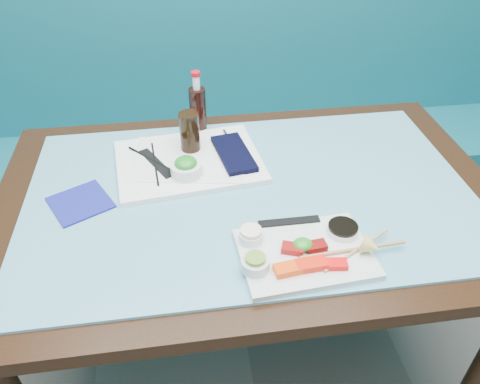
{
  "coord_description": "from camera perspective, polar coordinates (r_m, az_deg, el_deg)",
  "views": [
    {
      "loc": [
        -0.17,
        0.45,
        1.56
      ],
      "look_at": [
        -0.04,
        1.4,
        0.8
      ],
      "focal_mm": 35.0,
      "sensor_mm": 36.0,
      "label": 1
    }
  ],
  "objects": [
    {
      "name": "booth_bench",
      "position": [
        2.19,
        -2.41,
        5.63
      ],
      "size": [
        3.0,
        0.56,
        1.17
      ],
      "color": "#105D6B",
      "rests_on": "ground"
    },
    {
      "name": "dining_table",
      "position": [
        1.35,
        1.18,
        -2.97
      ],
      "size": [
        1.4,
        0.9,
        0.75
      ],
      "color": "black",
      "rests_on": "ground"
    },
    {
      "name": "glass_top",
      "position": [
        1.29,
        1.23,
        -0.07
      ],
      "size": [
        1.22,
        0.76,
        0.01
      ],
      "primitive_type": "cube",
      "color": "#5B9EB6",
      "rests_on": "dining_table"
    },
    {
      "name": "sashimi_plate",
      "position": [
        1.11,
        7.94,
        -7.46
      ],
      "size": [
        0.32,
        0.24,
        0.02
      ],
      "primitive_type": "cube",
      "rotation": [
        0.0,
        0.0,
        0.07
      ],
      "color": "silver",
      "rests_on": "glass_top"
    },
    {
      "name": "salmon_left",
      "position": [
        1.05,
        6.12,
        -9.27
      ],
      "size": [
        0.07,
        0.04,
        0.02
      ],
      "primitive_type": "cube",
      "rotation": [
        0.0,
        0.0,
        0.13
      ],
      "color": "#FF480A",
      "rests_on": "sashimi_plate"
    },
    {
      "name": "salmon_mid",
      "position": [
        1.07,
        8.69,
        -8.73
      ],
      "size": [
        0.07,
        0.04,
        0.02
      ],
      "primitive_type": "cube",
      "rotation": [
        0.0,
        0.0,
        0.06
      ],
      "color": "#F92109",
      "rests_on": "sashimi_plate"
    },
    {
      "name": "salmon_right",
      "position": [
        1.08,
        11.34,
        -8.62
      ],
      "size": [
        0.06,
        0.04,
        0.01
      ],
      "primitive_type": "cube",
      "rotation": [
        0.0,
        0.0,
        -0.13
      ],
      "color": "#FF0D0A",
      "rests_on": "sashimi_plate"
    },
    {
      "name": "tuna_left",
      "position": [
        1.1,
        6.43,
        -6.88
      ],
      "size": [
        0.06,
        0.05,
        0.02
      ],
      "primitive_type": "cube",
      "rotation": [
        0.0,
        0.0,
        -0.35
      ],
      "color": "maroon",
      "rests_on": "sashimi_plate"
    },
    {
      "name": "tuna_right",
      "position": [
        1.11,
        9.2,
        -6.55
      ],
      "size": [
        0.05,
        0.04,
        0.02
      ],
      "primitive_type": "cube",
      "rotation": [
        0.0,
        0.0,
        0.1
      ],
      "color": "#710909",
      "rests_on": "sashimi_plate"
    },
    {
      "name": "seaweed_garnish",
      "position": [
        1.1,
        7.65,
        -6.37
      ],
      "size": [
        0.06,
        0.06,
        0.03
      ],
      "primitive_type": "ellipsoid",
      "rotation": [
        0.0,
        0.0,
        0.32
      ],
      "color": "#26871F",
      "rests_on": "sashimi_plate"
    },
    {
      "name": "ramekin_wasabi",
      "position": [
        1.05,
        1.86,
        -8.77
      ],
      "size": [
        0.07,
        0.07,
        0.03
      ],
      "primitive_type": "cylinder",
      "rotation": [
        0.0,
        0.0,
        0.08
      ],
      "color": "silver",
      "rests_on": "sashimi_plate"
    },
    {
      "name": "wasabi_fill",
      "position": [
        1.04,
        1.89,
        -8.08
      ],
      "size": [
        0.05,
        0.05,
        0.01
      ],
      "primitive_type": "cylinder",
      "rotation": [
        0.0,
        0.0,
        -0.2
      ],
      "color": "olive",
      "rests_on": "ramekin_wasabi"
    },
    {
      "name": "ramekin_ginger",
      "position": [
        1.12,
        1.34,
        -5.45
      ],
      "size": [
        0.07,
        0.07,
        0.02
      ],
      "primitive_type": "cylinder",
      "rotation": [
        0.0,
        0.0,
        0.15
      ],
      "color": "white",
      "rests_on": "sashimi_plate"
    },
    {
      "name": "ginger_fill",
      "position": [
        1.1,
        1.35,
        -4.8
      ],
      "size": [
        0.06,
        0.06,
        0.01
      ],
      "primitive_type": "cylinder",
      "rotation": [
        0.0,
        0.0,
        0.26
      ],
      "color": "#FFE6D1",
      "rests_on": "ramekin_ginger"
    },
    {
      "name": "soy_dish",
      "position": [
        1.17,
        12.4,
        -4.55
      ],
      "size": [
        0.1,
        0.1,
        0.02
      ],
      "primitive_type": "cylinder",
      "rotation": [
        0.0,
        0.0,
        -0.35
      ],
      "color": "white",
      "rests_on": "sashimi_plate"
    },
    {
      "name": "soy_fill",
      "position": [
        1.16,
        12.47,
        -4.15
      ],
      "size": [
        0.09,
        0.09,
        0.01
      ],
      "primitive_type": "cylinder",
      "rotation": [
        0.0,
        0.0,
        0.32
      ],
      "color": "black",
      "rests_on": "soy_dish"
    },
    {
      "name": "lemon_wedge",
      "position": [
        1.11,
        15.73,
        -6.43
      ],
      "size": [
        0.06,
        0.06,
        0.05
      ],
      "primitive_type": "cone",
      "rotation": [
        1.57,
        0.0,
        0.82
      ],
      "color": "#D9CD66",
      "rests_on": "sashimi_plate"
    },
    {
      "name": "chopstick_sleeve",
      "position": [
        1.18,
        6.0,
        -3.59
      ],
      "size": [
        0.16,
        0.02,
        0.0
      ],
      "primitive_type": "cube",
      "rotation": [
        0.0,
        0.0,
        -0.0
      ],
      "color": "black",
      "rests_on": "sashimi_plate"
    },
    {
      "name": "wooden_chopstick_a",
      "position": [
        1.13,
        13.64,
        -6.85
      ],
      "size": [
        0.26,
        0.02,
        0.01
      ],
      "primitive_type": "cylinder",
      "rotation": [
        1.57,
        0.0,
        -1.51
      ],
      "color": "#A2764C",
      "rests_on": "sashimi_plate"
    },
    {
      "name": "wooden_chopstick_b",
      "position": [
        1.13,
        14.11,
        -6.81
      ],
      "size": [
        0.19,
        0.12,
        0.01
      ],
      "primitive_type": "cylinder",
      "rotation": [
        1.57,
        0.0,
        -1.05
      ],
      "color": "tan",
      "rests_on": "sashimi_plate"
    },
    {
      "name": "serving_tray",
      "position": [
        1.4,
        -6.25,
        3.72
      ],
      "size": [
        0.45,
        0.36,
        0.02
      ],
      "primitive_type": "cube",
      "rotation": [
        0.0,
        0.0,
        0.11
      ],
      "color": "white",
      "rests_on": "glass_top"
    },
    {
      "name": "paper_placemat",
      "position": [
        1.4,
        -6.28,
        4.01
      ],
      "size": [
        0.37,
        0.29,
        0.0
      ],
      "primitive_type": "cube",
      "rotation": [
        0.0,
        0.0,
        -0.16
      ],
      "color": "white",
      "rests_on": "serving_tray"
    },
    {
      "name": "seaweed_bowl",
      "position": [
        1.33,
        -6.57,
        2.78
      ],
      "size": [
        0.11,
        0.11,
        0.04
      ],
      "primitive_type": "cylinder",
      "rotation": [
        0.0,
        0.0,
        0.3
      ],
      "color": "white",
      "rests_on": "serving_tray"
    },
    {
      "name": "seaweed_salad",
      "position": [
        1.31,
        -6.64,
        3.55
      ],
      "size": [
        0.07,
        0.07,
        0.03
      ],
      "primitive_type": "ellipsoid",
      "rotation": [
        0.0,
        0.0,
        -0.04
      ],
      "color": "#1E8220",
      "rests_on": "seaweed_bowl"
    },
    {
      "name": "cola_glass",
      "position": [
        1.41,
        -6.17,
        7.31
      ],
      "size": [
        0.07,
        0.07,
        0.12
      ],
      "primitive_type": "cylinder",
      "rotation": [
        0.0,
        0.0,
        -0.3
      ],
      "color": "black",
      "rests_on": "serving_tray"
    },
    {
      "name": "navy_pouch",
      "position": [
        1.4,
        -0.78,
        4.72
      ],
      "size": [
        0.12,
        0.22,
        0.02
      ],
      "primitive_type": "cube",
      "rotation": [
        0.0,
        0.0,
        0.17
      ],
      "color": "black",
      "rests_on": "serving_tray"
    },
    {
      "name": "fork",
      "position": [
        1.49,
        -1.54,
        6.8
      ],
      "size": [
        0.02,
        0.08,
        0.01
      ],
      "primitive_type": "cylinder",
      "rotation": [
        1.57,
        0.0,
        0.19
      ],
      "color": "silver",
      "rests_on": "serving_tray"
    },
    {
      "name": "black_chopstick_a",
      "position": [
        1.39,
        -10.33,
        3.48
      ],
      "size": [
        0.02,
        0.22,
        0.01
      ],
      "primitive_type": "cylinder",
      "rotation": [
        1.57,
        0.0,
        0.08
      ],
      "color": "black",
      "rests_on": "serving_tray"
    },
    {
      "name": "black_chopstick_b",
      "position": [
        1.39,
        -10.01,
        3.53
      ],
      "size": [
        0.18,
        0.2,
        0.01
      ],
      "primitive_type": "cylinder",
      "rotation": [
        1.57,
        0.0,
        0.73
      ],
      "color": "black",
      "rests_on": "serving_tray"
    },
    {
      "name": "tray_sleeve",
      "position": [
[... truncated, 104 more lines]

